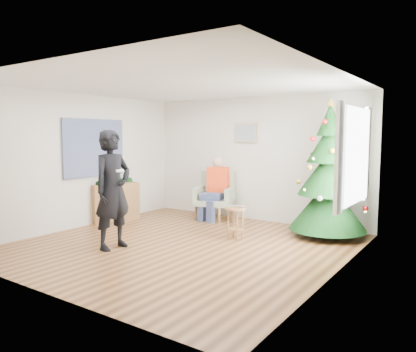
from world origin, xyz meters
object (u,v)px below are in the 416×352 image
Objects in this scene: stool at (235,223)px; standing_man at (113,190)px; armchair at (215,202)px; console at (115,202)px; christmas_tree at (329,175)px.

standing_man is at bearing -128.67° from stool.
armchair reaches higher than stool.
standing_man is at bearing -26.35° from console.
stool is 2.18m from standing_man.
console reaches higher than stool.
christmas_tree is 4.43× the size of stool.
console is (-1.61, -1.37, 0.02)m from armchair.
stool is 2.83m from console.
stool is 0.29× the size of standing_man.
christmas_tree reaches higher than standing_man.
christmas_tree is 1.85m from stool.
christmas_tree is 2.60m from armchair.
armchair reaches higher than console.
stool is at bearing -36.81° from standing_man.
stool is 0.55× the size of console.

